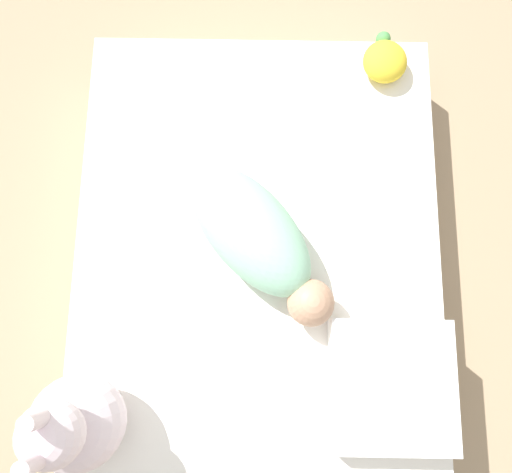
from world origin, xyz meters
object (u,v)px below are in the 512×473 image
object	(u,v)px
pillow	(393,385)
swaddled_baby	(258,237)
bunny_plush	(75,425)
turtle_plush	(387,60)

from	to	relation	value
pillow	swaddled_baby	bearing A→B (deg)	43.47
swaddled_baby	pillow	world-z (taller)	swaddled_baby
swaddled_baby	bunny_plush	size ratio (longest dim) A/B	1.18
swaddled_baby	bunny_plush	bearing A→B (deg)	-82.51
bunny_plush	swaddled_baby	bearing A→B (deg)	-42.11
turtle_plush	pillow	bearing A→B (deg)	178.79
swaddled_baby	turtle_plush	xyz separation A→B (m)	(0.51, -0.34, -0.05)
pillow	turtle_plush	bearing A→B (deg)	-1.21
turtle_plush	bunny_plush	bearing A→B (deg)	142.10
swaddled_baby	pillow	xyz separation A→B (m)	(-0.34, -0.33, -0.05)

